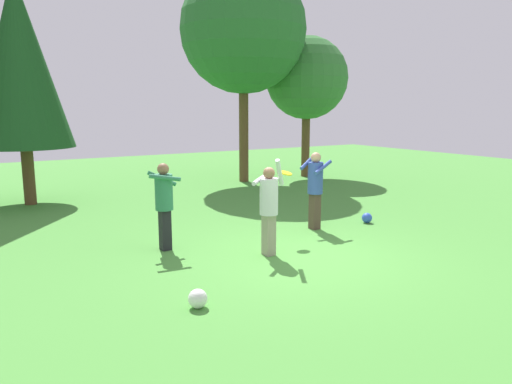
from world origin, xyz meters
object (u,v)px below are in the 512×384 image
(tree_far_right, at_px, (307,78))
(person_bystander, at_px, (164,199))
(person_catcher, at_px, (315,184))
(tree_left, at_px, (19,62))
(frisbee, at_px, (286,173))
(person_thrower, at_px, (269,203))
(ball_white, at_px, (198,299))
(tree_right, at_px, (243,30))
(ball_blue, at_px, (367,218))

(tree_far_right, bearing_deg, person_bystander, -141.87)
(person_catcher, height_order, tree_left, tree_left)
(tree_far_right, bearing_deg, frisbee, -129.97)
(person_thrower, height_order, ball_white, person_thrower)
(tree_left, xyz_separation_m, tree_far_right, (10.16, 0.43, -0.11))
(person_thrower, bearing_deg, ball_white, 174.92)
(tree_far_right, bearing_deg, person_catcher, -126.00)
(person_bystander, height_order, ball_white, person_bystander)
(ball_white, xyz_separation_m, tree_right, (6.37, 9.66, 5.31))
(person_thrower, relative_size, tree_left, 0.29)
(person_catcher, xyz_separation_m, tree_far_right, (5.02, 6.92, 2.80))
(person_thrower, height_order, frisbee, person_thrower)
(ball_white, bearing_deg, frisbee, 36.75)
(person_bystander, relative_size, tree_far_right, 0.31)
(person_bystander, relative_size, ball_white, 6.30)
(ball_blue, distance_m, tree_right, 9.03)
(person_bystander, xyz_separation_m, ball_blue, (4.92, -0.45, -0.88))
(tree_left, bearing_deg, ball_blue, -45.61)
(person_bystander, xyz_separation_m, frisbee, (2.45, -0.55, 0.39))
(ball_white, relative_size, tree_left, 0.04)
(person_thrower, xyz_separation_m, tree_right, (4.21, 8.14, 4.46))
(frisbee, height_order, tree_left, tree_left)
(person_thrower, relative_size, tree_right, 0.24)
(frisbee, xyz_separation_m, tree_right, (3.28, 7.35, 4.05))
(person_catcher, relative_size, tree_right, 0.23)
(person_bystander, bearing_deg, tree_left, 117.36)
(frisbee, relative_size, ball_blue, 1.48)
(ball_blue, height_order, tree_left, tree_left)
(tree_right, bearing_deg, ball_blue, -96.42)
(tree_far_right, bearing_deg, ball_white, -133.81)
(tree_far_right, xyz_separation_m, tree_right, (-2.78, 0.12, 1.61))
(ball_blue, bearing_deg, tree_far_right, 63.24)
(person_thrower, distance_m, frisbee, 1.28)
(ball_white, relative_size, tree_far_right, 0.05)
(ball_white, xyz_separation_m, ball_blue, (5.55, 2.41, -0.01))
(ball_blue, relative_size, tree_left, 0.04)
(tree_left, height_order, tree_right, tree_right)
(ball_white, bearing_deg, person_catcher, 32.41)
(ball_blue, height_order, tree_right, tree_right)
(person_thrower, relative_size, ball_white, 6.82)
(ball_white, distance_m, tree_far_right, 13.72)
(ball_white, bearing_deg, person_thrower, 35.15)
(tree_left, distance_m, tree_right, 7.55)
(person_thrower, relative_size, tree_far_right, 0.34)
(person_bystander, height_order, tree_right, tree_right)
(frisbee, bearing_deg, person_bystander, 167.38)
(person_bystander, distance_m, ball_white, 3.05)
(person_bystander, xyz_separation_m, ball_white, (-0.64, -2.85, -0.87))
(ball_white, relative_size, ball_blue, 1.11)
(person_catcher, height_order, tree_far_right, tree_far_right)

